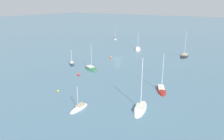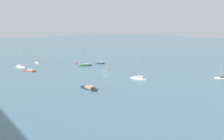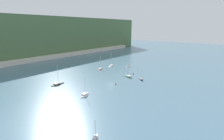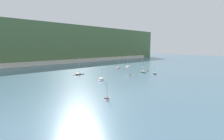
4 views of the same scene
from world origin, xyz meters
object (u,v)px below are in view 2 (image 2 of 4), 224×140
(sailboat_3, at_px, (139,79))
(sailboat_5, at_px, (100,64))
(sailboat_2, at_px, (89,88))
(mooring_buoy_2, at_px, (58,61))
(sailboat_1, at_px, (21,67))
(mooring_buoy_1, at_px, (76,63))
(sailboat_0, at_px, (85,66))
(sailboat_6, at_px, (37,63))
(sailboat_4, at_px, (221,78))
(sailboat_7, at_px, (30,71))
(mooring_buoy_0, at_px, (108,69))

(sailboat_3, bearing_deg, sailboat_5, -36.39)
(sailboat_2, xyz_separation_m, mooring_buoy_2, (57.73, -17.04, 0.15))
(sailboat_1, xyz_separation_m, mooring_buoy_2, (3.02, -22.73, 0.17))
(sailboat_2, height_order, mooring_buoy_1, sailboat_2)
(mooring_buoy_2, bearing_deg, sailboat_0, -165.66)
(sailboat_6, bearing_deg, sailboat_3, -165.24)
(mooring_buoy_1, bearing_deg, sailboat_5, -127.42)
(sailboat_1, height_order, sailboat_4, sailboat_1)
(sailboat_0, bearing_deg, sailboat_2, 81.22)
(sailboat_2, bearing_deg, sailboat_4, -118.04)
(sailboat_6, bearing_deg, sailboat_7, 150.01)
(mooring_buoy_2, bearing_deg, mooring_buoy_0, -167.93)
(sailboat_6, height_order, mooring_buoy_1, sailboat_6)
(sailboat_5, distance_m, mooring_buoy_0, 17.62)
(sailboat_4, relative_size, sailboat_7, 0.62)
(sailboat_2, xyz_separation_m, sailboat_5, (36.47, -32.09, -0.02))
(sailboat_7, relative_size, mooring_buoy_0, 13.65)
(sailboat_0, distance_m, mooring_buoy_1, 7.61)
(sailboat_1, height_order, sailboat_3, sailboat_1)
(sailboat_0, xyz_separation_m, sailboat_3, (-38.59, -1.11, 0.02))
(sailboat_3, xyz_separation_m, mooring_buoy_0, (21.84, -1.61, 0.31))
(sailboat_2, distance_m, mooring_buoy_2, 60.19)
(mooring_buoy_1, bearing_deg, sailboat_3, -177.53)
(sailboat_1, distance_m, sailboat_4, 95.04)
(sailboat_7, bearing_deg, mooring_buoy_2, -82.60)
(sailboat_3, height_order, sailboat_7, sailboat_7)
(sailboat_5, xyz_separation_m, mooring_buoy_2, (21.26, 15.05, 0.17))
(sailboat_4, height_order, sailboat_7, sailboat_7)
(sailboat_3, distance_m, mooring_buoy_2, 59.59)
(sailboat_4, bearing_deg, mooring_buoy_0, -1.04)
(sailboat_3, height_order, mooring_buoy_1, sailboat_3)
(sailboat_3, height_order, sailboat_4, sailboat_3)
(sailboat_0, distance_m, mooring_buoy_2, 21.32)
(sailboat_5, bearing_deg, sailboat_7, 34.47)
(sailboat_5, relative_size, sailboat_7, 0.60)
(sailboat_5, height_order, mooring_buoy_0, sailboat_5)
(sailboat_2, relative_size, mooring_buoy_2, 21.67)
(sailboat_2, distance_m, sailboat_7, 42.03)
(sailboat_0, relative_size, sailboat_2, 0.84)
(sailboat_4, distance_m, sailboat_6, 95.13)
(sailboat_3, relative_size, sailboat_6, 1.55)
(sailboat_1, height_order, sailboat_5, sailboat_1)
(sailboat_2, bearing_deg, sailboat_3, -97.67)
(sailboat_7, bearing_deg, sailboat_3, -174.22)
(sailboat_3, bearing_deg, mooring_buoy_2, -17.39)
(sailboat_4, height_order, mooring_buoy_0, sailboat_4)
(sailboat_4, bearing_deg, sailboat_5, -14.43)
(mooring_buoy_1, bearing_deg, sailboat_7, 96.25)
(mooring_buoy_2, bearing_deg, sailboat_1, 97.56)
(sailboat_3, bearing_deg, mooring_buoy_0, -27.76)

